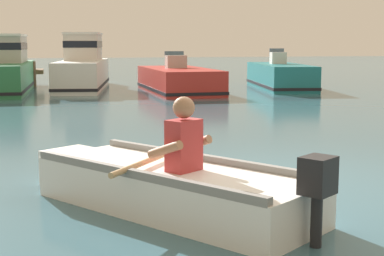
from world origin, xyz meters
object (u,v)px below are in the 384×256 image
moored_boat_green (6,70)px  moored_boat_red (178,81)px  moored_boat_white (83,67)px  moored_boat_teal (280,77)px  rowboat_with_person (168,185)px

moored_boat_green → moored_boat_red: (5.83, -1.74, -0.36)m
moored_boat_white → moored_boat_teal: size_ratio=1.16×
rowboat_with_person → moored_boat_green: bearing=99.5°
moored_boat_white → moored_boat_teal: moored_boat_white is taller
rowboat_with_person → moored_boat_white: (0.06, 16.43, 0.54)m
moored_boat_green → moored_boat_white: (2.71, 0.68, 0.03)m
moored_boat_green → moored_boat_teal: (9.92, -0.98, -0.32)m
moored_boat_red → moored_boat_teal: 4.16m
moored_boat_white → moored_boat_teal: bearing=-13.0°
moored_boat_red → moored_boat_green: bearing=163.4°
moored_boat_green → moored_boat_teal: moored_boat_green is taller
moored_boat_white → moored_boat_red: size_ratio=1.21×
moored_boat_white → moored_boat_green: bearing=-165.9°
rowboat_with_person → moored_boat_teal: 16.46m
moored_boat_green → moored_boat_red: 6.10m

